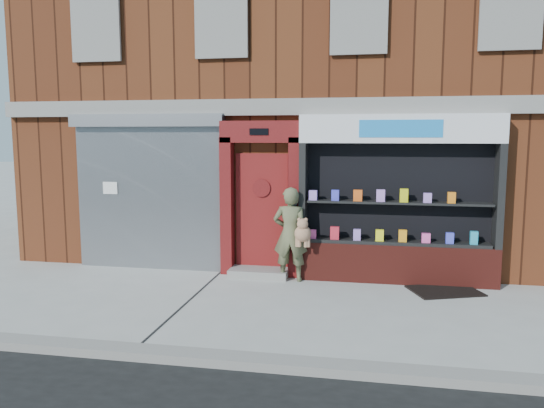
# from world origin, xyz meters

# --- Properties ---
(ground) EXTENTS (80.00, 80.00, 0.00)m
(ground) POSITION_xyz_m (0.00, 0.00, 0.00)
(ground) COLOR #9E9E99
(ground) RESTS_ON ground
(curb) EXTENTS (60.00, 0.30, 0.12)m
(curb) POSITION_xyz_m (0.00, -2.15, 0.06)
(curb) COLOR gray
(curb) RESTS_ON ground
(building) EXTENTS (12.00, 8.16, 8.00)m
(building) POSITION_xyz_m (-0.00, 5.99, 4.00)
(building) COLOR #4E2211
(building) RESTS_ON ground
(shutter_bay) EXTENTS (3.10, 0.30, 3.04)m
(shutter_bay) POSITION_xyz_m (-3.00, 1.93, 1.72)
(shutter_bay) COLOR gray
(shutter_bay) RESTS_ON ground
(red_door_bay) EXTENTS (1.52, 0.58, 2.90)m
(red_door_bay) POSITION_xyz_m (-0.75, 1.86, 1.46)
(red_door_bay) COLOR #530E0F
(red_door_bay) RESTS_ON ground
(pharmacy_bay) EXTENTS (3.50, 0.41, 3.00)m
(pharmacy_bay) POSITION_xyz_m (1.75, 1.81, 1.37)
(pharmacy_bay) COLOR maroon
(pharmacy_bay) RESTS_ON ground
(woman) EXTENTS (0.71, 0.53, 1.72)m
(woman) POSITION_xyz_m (-0.12, 1.54, 0.86)
(woman) COLOR #5B5E3E
(woman) RESTS_ON ground
(doormat) EXTENTS (1.32, 1.13, 0.03)m
(doormat) POSITION_xyz_m (2.55, 1.33, 0.01)
(doormat) COLOR black
(doormat) RESTS_ON ground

